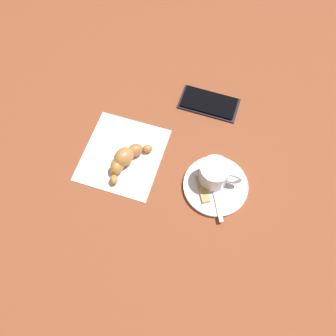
# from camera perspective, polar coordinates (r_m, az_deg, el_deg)

# --- Properties ---
(ground_plane) EXTENTS (1.80, 1.80, 0.00)m
(ground_plane) POSITION_cam_1_polar(r_m,az_deg,el_deg) (0.77, 0.10, 0.40)
(ground_plane) COLOR brown
(saucer) EXTENTS (0.14, 0.14, 0.01)m
(saucer) POSITION_cam_1_polar(r_m,az_deg,el_deg) (0.75, 8.01, -3.01)
(saucer) COLOR white
(saucer) RESTS_ON ground
(espresso_cup) EXTENTS (0.09, 0.06, 0.06)m
(espresso_cup) POSITION_cam_1_polar(r_m,az_deg,el_deg) (0.73, 7.92, -0.98)
(espresso_cup) COLOR white
(espresso_cup) RESTS_ON saucer
(teaspoon) EXTENTS (0.04, 0.13, 0.01)m
(teaspoon) POSITION_cam_1_polar(r_m,az_deg,el_deg) (0.74, 7.68, -2.88)
(teaspoon) COLOR silver
(teaspoon) RESTS_ON saucer
(sugar_packet) EXTENTS (0.04, 0.07, 0.01)m
(sugar_packet) POSITION_cam_1_polar(r_m,az_deg,el_deg) (0.74, 5.89, -3.52)
(sugar_packet) COLOR tan
(sugar_packet) RESTS_ON saucer
(napkin) EXTENTS (0.21, 0.22, 0.00)m
(napkin) POSITION_cam_1_polar(r_m,az_deg,el_deg) (0.79, -7.65, 2.26)
(napkin) COLOR white
(napkin) RESTS_ON ground
(croissant) EXTENTS (0.09, 0.11, 0.04)m
(croissant) POSITION_cam_1_polar(r_m,az_deg,el_deg) (0.76, -7.20, 1.77)
(croissant) COLOR #BE7E45
(croissant) RESTS_ON napkin
(cell_phone) EXTENTS (0.16, 0.10, 0.01)m
(cell_phone) POSITION_cam_1_polar(r_m,az_deg,el_deg) (0.86, 6.94, 10.84)
(cell_phone) COLOR black
(cell_phone) RESTS_ON ground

